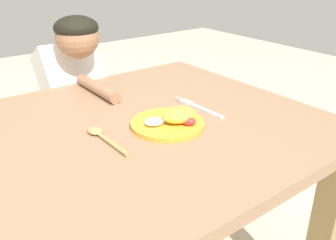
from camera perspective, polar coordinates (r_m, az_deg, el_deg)
name	(u,v)px	position (r m, az deg, el deg)	size (l,w,h in m)	color
dining_table	(125,169)	(1.11, -6.70, -7.60)	(1.16, 0.92, 0.74)	#926E50
plate	(171,121)	(1.05, 0.51, -0.08)	(0.21, 0.21, 0.05)	gold
fork	(198,107)	(1.18, 4.69, 2.00)	(0.03, 0.22, 0.01)	silver
spoon	(102,136)	(1.00, -10.25, -2.43)	(0.04, 0.19, 0.02)	tan
person	(76,126)	(1.61, -14.17, -0.92)	(0.23, 0.50, 0.99)	#395162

